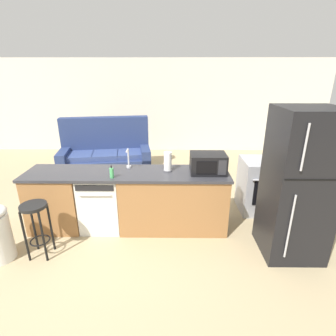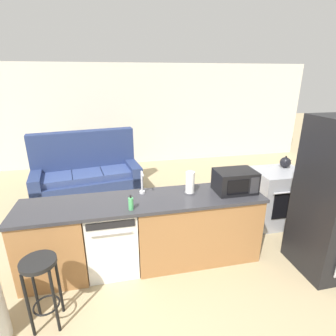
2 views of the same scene
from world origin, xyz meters
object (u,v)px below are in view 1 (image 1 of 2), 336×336
(dishwasher, at_px, (102,202))
(soap_bottle, at_px, (112,173))
(couch, at_px, (106,156))
(refrigerator, at_px, (298,185))
(paper_towel_roll, at_px, (168,162))
(microwave, at_px, (208,163))
(bar_stool, at_px, (36,219))
(stove_range, at_px, (263,185))
(kettle, at_px, (275,153))

(dishwasher, bearing_deg, soap_bottle, -42.03)
(dishwasher, xyz_separation_m, couch, (-0.47, 2.29, -0.03))
(refrigerator, xyz_separation_m, couch, (-3.07, 2.84, -0.55))
(paper_towel_roll, bearing_deg, microwave, -6.82)
(bar_stool, bearing_deg, soap_bottle, 28.59)
(dishwasher, height_order, refrigerator, refrigerator)
(stove_range, relative_size, kettle, 4.39)
(paper_towel_roll, relative_size, kettle, 1.38)
(microwave, xyz_separation_m, soap_bottle, (-1.33, -0.21, -0.07))
(stove_range, bearing_deg, soap_bottle, -162.24)
(paper_towel_roll, xyz_separation_m, bar_stool, (-1.64, -0.76, -0.50))
(stove_range, height_order, couch, couch)
(kettle, bearing_deg, refrigerator, -97.83)
(microwave, bearing_deg, kettle, 29.42)
(stove_range, xyz_separation_m, kettle, (0.17, 0.13, 0.53))
(microwave, height_order, kettle, microwave)
(microwave, relative_size, kettle, 2.44)
(dishwasher, relative_size, kettle, 4.10)
(dishwasher, bearing_deg, couch, 101.59)
(paper_towel_roll, bearing_deg, stove_range, 16.66)
(kettle, distance_m, bar_stool, 3.71)
(microwave, distance_m, couch, 3.13)
(soap_bottle, relative_size, couch, 0.08)
(bar_stool, bearing_deg, dishwasher, 46.82)
(refrigerator, relative_size, paper_towel_roll, 6.73)
(dishwasher, height_order, soap_bottle, soap_bottle)
(refrigerator, xyz_separation_m, bar_stool, (-3.25, -0.14, -0.41))
(soap_bottle, bearing_deg, paper_towel_roll, 20.05)
(soap_bottle, height_order, couch, couch)
(stove_range, xyz_separation_m, refrigerator, (-0.00, -1.10, 0.50))
(kettle, bearing_deg, dishwasher, -166.22)
(soap_bottle, xyz_separation_m, couch, (-0.70, 2.50, -0.58))
(paper_towel_roll, xyz_separation_m, couch, (-1.46, 2.22, -0.64))
(refrigerator, xyz_separation_m, soap_bottle, (-2.37, 0.34, 0.02))
(paper_towel_roll, distance_m, kettle, 1.88)
(paper_towel_roll, bearing_deg, refrigerator, -20.97)
(dishwasher, xyz_separation_m, paper_towel_roll, (0.99, 0.07, 0.62))
(refrigerator, relative_size, soap_bottle, 10.78)
(couch, bearing_deg, refrigerator, -42.75)
(couch, bearing_deg, microwave, -48.40)
(soap_bottle, relative_size, bar_stool, 0.24)
(stove_range, bearing_deg, couch, 150.47)
(refrigerator, xyz_separation_m, kettle, (0.17, 1.23, 0.04))
(dishwasher, height_order, paper_towel_roll, paper_towel_roll)
(refrigerator, bearing_deg, couch, 137.25)
(bar_stool, bearing_deg, paper_towel_roll, 24.78)
(dishwasher, distance_m, couch, 2.33)
(bar_stool, bearing_deg, couch, 86.57)
(refrigerator, distance_m, couch, 4.22)
(microwave, distance_m, bar_stool, 2.37)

